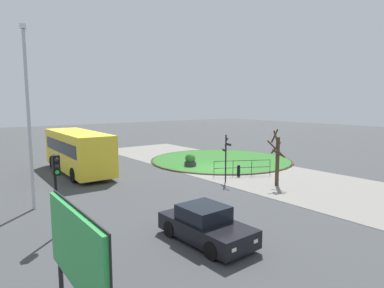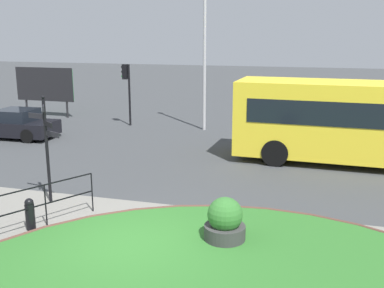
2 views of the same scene
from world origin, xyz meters
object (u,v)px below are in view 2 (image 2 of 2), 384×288
object	(u,v)px
bollard_foreground	(30,214)
car_near_lane	(15,125)
bus_yellow	(359,121)
signpost_directional	(46,141)
billboard_left	(45,85)
traffic_light_near	(127,81)
lamppost_tall	(205,36)
planter_near_signpost	(225,223)

from	to	relation	value
bollard_foreground	car_near_lane	xyz separation A→B (m)	(-7.00, 9.00, 0.19)
bus_yellow	car_near_lane	bearing A→B (deg)	-179.47
signpost_directional	billboard_left	xyz separation A→B (m)	(-8.24, 12.58, 0.01)
traffic_light_near	billboard_left	world-z (taller)	traffic_light_near
signpost_directional	traffic_light_near	size ratio (longest dim) A/B	0.97
bollard_foreground	lamppost_tall	distance (m)	13.98
traffic_light_near	planter_near_signpost	bearing A→B (deg)	124.34
signpost_directional	lamppost_tall	xyz separation A→B (m)	(1.74, 11.40, 2.87)
car_near_lane	traffic_light_near	distance (m)	6.04
signpost_directional	bollard_foreground	world-z (taller)	signpost_directional
billboard_left	signpost_directional	bearing A→B (deg)	-55.93
car_near_lane	bollard_foreground	bearing A→B (deg)	126.75
car_near_lane	billboard_left	distance (m)	5.87
planter_near_signpost	bus_yellow	bearing A→B (deg)	66.93
signpost_directional	car_near_lane	xyz separation A→B (m)	(-6.40, 7.15, -1.23)
billboard_left	planter_near_signpost	bearing A→B (deg)	-44.37
car_near_lane	bus_yellow	bearing A→B (deg)	177.38
traffic_light_near	billboard_left	bearing A→B (deg)	-9.45
traffic_light_near	planter_near_signpost	distance (m)	15.09
bus_yellow	signpost_directional	bearing A→B (deg)	-140.74
signpost_directional	bollard_foreground	xyz separation A→B (m)	(0.60, -1.85, -1.42)
car_near_lane	traffic_light_near	xyz separation A→B (m)	(3.88, 4.27, 1.77)
signpost_directional	car_near_lane	distance (m)	9.67
bus_yellow	car_near_lane	world-z (taller)	bus_yellow
car_near_lane	traffic_light_near	world-z (taller)	traffic_light_near
bus_yellow	car_near_lane	xyz separation A→B (m)	(-15.28, 0.39, -1.04)
signpost_directional	planter_near_signpost	bearing A→B (deg)	-12.74
planter_near_signpost	billboard_left	bearing A→B (deg)	134.79
signpost_directional	lamppost_tall	distance (m)	11.89
signpost_directional	traffic_light_near	bearing A→B (deg)	102.43
bus_yellow	billboard_left	xyz separation A→B (m)	(-17.13, 5.83, 0.20)
signpost_directional	billboard_left	size ratio (longest dim) A/B	0.83
billboard_left	bus_yellow	bearing A→B (deg)	-17.96
traffic_light_near	lamppost_tall	bearing A→B (deg)	-178.17
planter_near_signpost	car_near_lane	bearing A→B (deg)	144.78
bollard_foreground	billboard_left	bearing A→B (deg)	121.50
bus_yellow	planter_near_signpost	bearing A→B (deg)	-111.06
signpost_directional	bus_yellow	bearing A→B (deg)	37.25
traffic_light_near	car_near_lane	bearing A→B (deg)	49.78
car_near_lane	billboard_left	xyz separation A→B (m)	(-1.84, 5.44, 1.24)
car_near_lane	planter_near_signpost	xyz separation A→B (m)	(11.88, -8.39, -0.12)
lamppost_tall	bus_yellow	bearing A→B (deg)	-33.05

